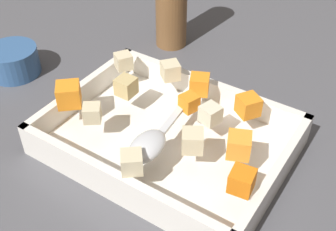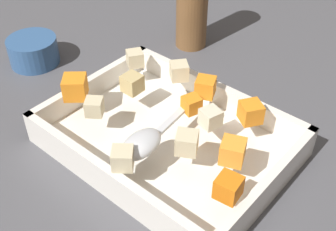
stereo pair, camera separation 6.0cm
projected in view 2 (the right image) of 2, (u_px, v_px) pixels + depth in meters
ground_plane at (172, 138)px, 0.66m from camera, size 4.00×4.00×0.00m
baking_dish at (168, 140)px, 0.63m from camera, size 0.34×0.25×0.05m
carrot_chunk_center at (192, 104)px, 0.62m from camera, size 0.03×0.03×0.02m
carrot_chunk_mid_right at (233, 151)px, 0.54m from camera, size 0.04×0.04×0.03m
carrot_chunk_heap_top at (251, 112)px, 0.60m from camera, size 0.04×0.04×0.03m
carrot_chunk_corner_ne at (228, 187)px, 0.50m from camera, size 0.03×0.03×0.03m
carrot_chunk_far_right at (205, 87)px, 0.65m from camera, size 0.04×0.04×0.03m
carrot_chunk_corner_nw at (75, 87)px, 0.64m from camera, size 0.05×0.05×0.03m
potato_chunk_near_spoon at (134, 82)px, 0.66m from camera, size 0.03×0.03×0.03m
potato_chunk_corner_sw at (187, 143)px, 0.56m from camera, size 0.04×0.04×0.03m
potato_chunk_back_center at (123, 158)px, 0.53m from camera, size 0.04×0.04×0.03m
potato_chunk_mid_left at (179, 71)px, 0.68m from camera, size 0.04×0.04×0.03m
potato_chunk_far_left at (94, 107)px, 0.61m from camera, size 0.03×0.03×0.02m
potato_chunk_near_left at (135, 58)px, 0.71m from camera, size 0.03×0.03×0.03m
parsnip_chunk_under_handle at (211, 118)px, 0.60m from camera, size 0.03×0.03×0.03m
serving_spoon at (148, 139)px, 0.57m from camera, size 0.05×0.22×0.02m
small_prep_bowl at (33, 51)px, 0.80m from camera, size 0.09×0.09×0.05m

